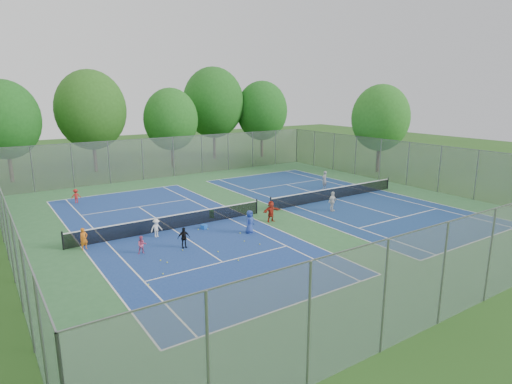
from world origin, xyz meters
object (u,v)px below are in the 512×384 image
(net_right, at_px, (335,193))
(ball_hopper, at_px, (212,214))
(net_left, at_px, (172,223))
(ball_crate, at_px, (204,227))
(instructor, at_px, (324,180))

(net_right, height_order, ball_hopper, net_right)
(net_left, distance_m, net_right, 14.00)
(net_right, relative_size, ball_hopper, 24.21)
(ball_crate, bearing_deg, net_right, 4.71)
(net_right, xyz_separation_m, instructor, (1.82, 3.25, 0.34))
(ball_hopper, height_order, instructor, instructor)
(ball_crate, height_order, instructor, instructor)
(ball_crate, height_order, ball_hopper, ball_hopper)
(ball_crate, distance_m, ball_hopper, 2.43)
(ball_crate, distance_m, instructor, 14.78)
(ball_hopper, xyz_separation_m, instructor, (12.58, 2.40, 0.53))
(net_left, bearing_deg, ball_hopper, 14.72)
(ball_hopper, bearing_deg, ball_crate, -129.72)
(net_left, bearing_deg, ball_crate, -30.97)
(net_left, xyz_separation_m, ball_crate, (1.69, -1.01, -0.32))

